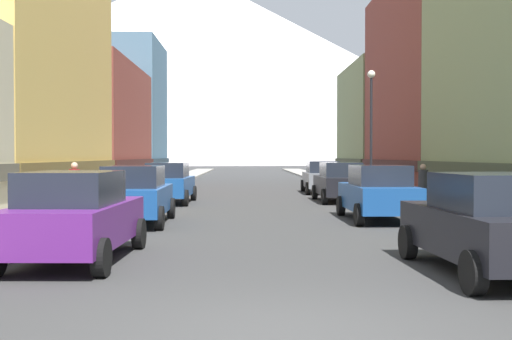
# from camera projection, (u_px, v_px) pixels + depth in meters

# --- Properties ---
(ground_plane) EXTENTS (400.00, 400.00, 0.00)m
(ground_plane) POSITION_uv_depth(u_px,v_px,m) (285.00, 334.00, 7.33)
(ground_plane) COLOR #343434
(sidewalk_left) EXTENTS (2.50, 100.00, 0.15)m
(sidewalk_left) POSITION_uv_depth(u_px,v_px,m) (159.00, 185.00, 42.21)
(sidewalk_left) COLOR gray
(sidewalk_left) RESTS_ON ground
(sidewalk_right) EXTENTS (2.50, 100.00, 0.15)m
(sidewalk_right) POSITION_uv_depth(u_px,v_px,m) (344.00, 185.00, 42.43)
(sidewalk_right) COLOR gray
(sidewalk_right) RESTS_ON ground
(storefront_left_1) EXTENTS (6.65, 13.91, 10.48)m
(storefront_left_1) POSITION_uv_depth(u_px,v_px,m) (0.00, 84.00, 26.07)
(storefront_left_1) COLOR #D8B259
(storefront_left_1) RESTS_ON ground
(storefront_left_2) EXTENTS (6.95, 13.57, 7.93)m
(storefront_left_2) POSITION_uv_depth(u_px,v_px,m) (84.00, 129.00, 40.28)
(storefront_left_2) COLOR brown
(storefront_left_2) RESTS_ON ground
(storefront_left_3) EXTENTS (7.32, 9.15, 11.48)m
(storefront_left_3) POSITION_uv_depth(u_px,v_px,m) (118.00, 114.00, 52.13)
(storefront_left_3) COLOR slate
(storefront_left_3) RESTS_ON ground
(storefront_right_2) EXTENTS (6.39, 13.33, 11.85)m
(storefront_right_2) POSITION_uv_depth(u_px,v_px,m) (442.00, 90.00, 35.05)
(storefront_right_2) COLOR brown
(storefront_right_2) RESTS_ON ground
(storefront_right_3) EXTENTS (8.33, 12.12, 8.97)m
(storefront_right_3) POSITION_uv_depth(u_px,v_px,m) (400.00, 126.00, 48.36)
(storefront_right_3) COLOR #8C9966
(storefront_right_3) RESTS_ON ground
(car_left_0) EXTENTS (2.16, 4.45, 1.78)m
(car_left_0) POSITION_uv_depth(u_px,v_px,m) (75.00, 216.00, 12.30)
(car_left_0) COLOR #591E72
(car_left_0) RESTS_ON ground
(car_left_1) EXTENTS (2.14, 4.44, 1.78)m
(car_left_1) POSITION_uv_depth(u_px,v_px,m) (135.00, 195.00, 19.01)
(car_left_1) COLOR #19478C
(car_left_1) RESTS_ON ground
(car_left_2) EXTENTS (2.14, 4.44, 1.78)m
(car_left_2) POSITION_uv_depth(u_px,v_px,m) (168.00, 183.00, 27.32)
(car_left_2) COLOR #19478C
(car_left_2) RESTS_ON ground
(car_right_0) EXTENTS (2.20, 4.46, 1.78)m
(car_right_0) POSITION_uv_depth(u_px,v_px,m) (489.00, 223.00, 10.97)
(car_right_0) COLOR black
(car_right_0) RESTS_ON ground
(car_right_1) EXTENTS (2.10, 4.42, 1.78)m
(car_right_1) POSITION_uv_depth(u_px,v_px,m) (378.00, 193.00, 20.08)
(car_right_1) COLOR #19478C
(car_right_1) RESTS_ON ground
(car_right_2) EXTENTS (2.12, 4.43, 1.78)m
(car_right_2) POSITION_uv_depth(u_px,v_px,m) (340.00, 182.00, 28.17)
(car_right_2) COLOR black
(car_right_2) RESTS_ON ground
(car_right_3) EXTENTS (2.11, 4.42, 1.78)m
(car_right_3) POSITION_uv_depth(u_px,v_px,m) (322.00, 177.00, 34.70)
(car_right_3) COLOR slate
(car_right_3) RESTS_ON ground
(pedestrian_0) EXTENTS (0.36, 0.36, 1.62)m
(pedestrian_0) POSITION_uv_depth(u_px,v_px,m) (423.00, 187.00, 23.64)
(pedestrian_0) COLOR #333338
(pedestrian_0) RESTS_ON sidewalk_right
(pedestrian_1) EXTENTS (0.36, 0.36, 1.71)m
(pedestrian_1) POSITION_uv_depth(u_px,v_px,m) (75.00, 189.00, 21.27)
(pedestrian_1) COLOR maroon
(pedestrian_1) RESTS_ON sidewalk_left
(streetlamp_right) EXTENTS (0.36, 0.36, 5.86)m
(streetlamp_right) POSITION_uv_depth(u_px,v_px,m) (371.00, 114.00, 28.87)
(streetlamp_right) COLOR black
(streetlamp_right) RESTS_ON sidewalk_right
(mountain_backdrop) EXTENTS (287.73, 287.73, 81.11)m
(mountain_backdrop) POSITION_uv_depth(u_px,v_px,m) (188.00, 65.00, 265.85)
(mountain_backdrop) COLOR silver
(mountain_backdrop) RESTS_ON ground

